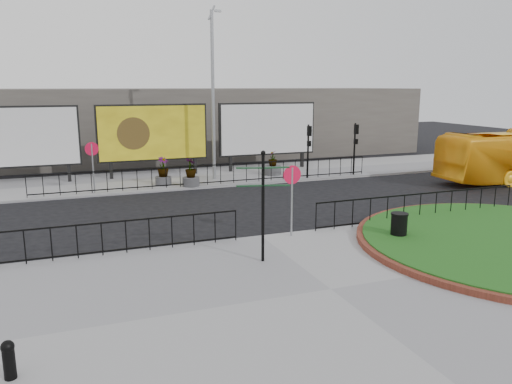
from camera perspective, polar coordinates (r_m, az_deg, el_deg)
name	(u,v)px	position (r m, az deg, el deg)	size (l,w,h in m)	color
ground	(260,239)	(17.47, 0.50, -5.36)	(90.00, 90.00, 0.00)	black
pavement_near	(331,291)	(13.19, 8.52, -11.15)	(30.00, 10.00, 0.12)	gray
pavement_far	(184,178)	(28.66, -8.21, 1.56)	(44.00, 6.00, 0.12)	gray
railing_near_left	(77,241)	(15.90, -19.77, -5.33)	(10.00, 0.10, 1.10)	black
railing_near_right	(420,206)	(20.25, 18.25, -1.57)	(9.00, 0.10, 1.10)	black
railing_far	(214,174)	(26.21, -4.82, 2.01)	(18.00, 0.10, 1.10)	black
speed_sign_far	(92,156)	(25.18, -18.21, 3.91)	(0.64, 0.07, 2.47)	gray
speed_sign_near	(292,185)	(17.02, 4.13, 0.81)	(0.64, 0.07, 2.47)	gray
billboard_left	(17,137)	(28.73, -25.66, 5.64)	(6.20, 0.31, 4.10)	black
billboard_mid	(153,133)	(28.98, -11.69, 6.62)	(6.20, 0.31, 4.10)	black
billboard_right	(268,129)	(30.86, 1.33, 7.18)	(6.20, 0.31, 4.10)	black
lamp_post	(213,93)	(27.59, -4.93, 11.19)	(0.74, 0.18, 9.23)	gray
signal_pole_a	(309,143)	(28.03, 6.03, 5.59)	(0.22, 0.26, 3.00)	black
signal_pole_b	(355,141)	(29.49, 11.28, 5.75)	(0.22, 0.26, 3.00)	black
building_backdrop	(153,123)	(38.11, -11.64, 7.72)	(40.00, 10.00, 5.00)	#5A554F
fingerpost_sign	(263,195)	(14.42, 0.80, -0.40)	(1.54, 0.64, 3.31)	black
bollard	(9,358)	(10.27, -26.42, -16.62)	(0.24, 0.24, 0.73)	black
litter_bin	(399,227)	(17.39, 16.02, -3.84)	(0.58, 0.58, 0.96)	black
planter_a	(163,173)	(26.53, -10.57, 2.10)	(0.84, 0.84, 1.47)	#4C4C4F
planter_b	(191,175)	(26.00, -7.46, 1.95)	(0.88, 0.88, 1.48)	#4C4C4F
planter_c	(273,167)	(29.12, 1.92, 2.92)	(1.00, 1.00, 1.42)	#4C4C4F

